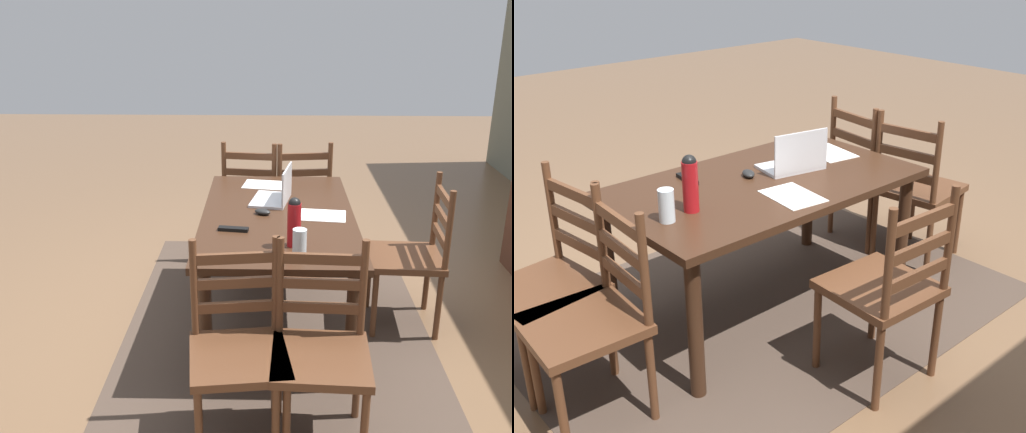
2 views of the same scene
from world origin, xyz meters
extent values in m
plane|color=brown|center=(0.00, 0.00, 0.00)|extent=(14.00, 14.00, 0.00)
cube|color=#47382D|center=(0.00, 0.00, 0.00)|extent=(2.61, 1.87, 0.01)
cube|color=#382114|center=(0.00, 0.00, 0.71)|extent=(1.58, 0.91, 0.04)
cylinder|color=#382114|center=(-0.71, -0.38, 0.35)|extent=(0.07, 0.07, 0.69)
cylinder|color=#382114|center=(0.71, -0.38, 0.35)|extent=(0.07, 0.07, 0.69)
cylinder|color=#382114|center=(-0.71, 0.38, 0.35)|extent=(0.07, 0.07, 0.69)
cylinder|color=#382114|center=(0.71, 0.38, 0.35)|extent=(0.07, 0.07, 0.69)
cube|color=#56331E|center=(1.12, -0.18, 0.45)|extent=(0.49, 0.49, 0.04)
cylinder|color=#56331E|center=(1.29, 0.03, 0.21)|extent=(0.04, 0.04, 0.43)
cylinder|color=#56331E|center=(0.91, -0.02, 0.21)|extent=(0.04, 0.04, 0.43)
cylinder|color=#56331E|center=(0.96, -0.40, 0.21)|extent=(0.04, 0.04, 0.43)
cylinder|color=#56331E|center=(0.90, -0.02, 0.70)|extent=(0.04, 0.04, 0.50)
cylinder|color=#56331E|center=(0.95, -0.40, 0.70)|extent=(0.04, 0.04, 0.50)
cube|color=#56331E|center=(0.92, -0.21, 0.60)|extent=(0.07, 0.36, 0.05)
cube|color=#56331E|center=(0.92, -0.21, 0.72)|extent=(0.07, 0.36, 0.05)
cube|color=#56331E|center=(0.92, -0.21, 0.85)|extent=(0.07, 0.36, 0.05)
cube|color=#56331E|center=(-1.12, 0.18, 0.45)|extent=(0.49, 0.49, 0.04)
cylinder|color=#56331E|center=(-1.29, -0.03, 0.21)|extent=(0.04, 0.04, 0.43)
cylinder|color=#56331E|center=(-1.34, 0.35, 0.21)|extent=(0.04, 0.04, 0.43)
cylinder|color=#56331E|center=(-0.91, 0.02, 0.21)|extent=(0.04, 0.04, 0.43)
cylinder|color=#56331E|center=(-0.96, 0.40, 0.21)|extent=(0.04, 0.04, 0.43)
cylinder|color=#56331E|center=(-0.90, 0.02, 0.70)|extent=(0.04, 0.04, 0.50)
cylinder|color=#56331E|center=(-0.95, 0.40, 0.70)|extent=(0.04, 0.04, 0.50)
cube|color=#56331E|center=(-0.92, 0.21, 0.60)|extent=(0.07, 0.36, 0.05)
cube|color=#56331E|center=(-0.92, 0.21, 0.72)|extent=(0.07, 0.36, 0.05)
cube|color=#56331E|center=(-0.92, 0.21, 0.85)|extent=(0.07, 0.36, 0.05)
cube|color=#56331E|center=(-1.12, -0.18, 0.45)|extent=(0.49, 0.49, 0.04)
cylinder|color=#56331E|center=(-1.34, -0.35, 0.21)|extent=(0.04, 0.04, 0.43)
cylinder|color=#56331E|center=(-1.29, 0.03, 0.21)|extent=(0.04, 0.04, 0.43)
cylinder|color=#56331E|center=(-0.96, -0.40, 0.21)|extent=(0.04, 0.04, 0.43)
cylinder|color=#56331E|center=(-0.91, -0.02, 0.21)|extent=(0.04, 0.04, 0.43)
cylinder|color=#56331E|center=(-0.95, -0.40, 0.70)|extent=(0.04, 0.04, 0.50)
cylinder|color=#56331E|center=(-0.90, -0.02, 0.70)|extent=(0.04, 0.04, 0.50)
cube|color=#56331E|center=(-0.92, -0.21, 0.60)|extent=(0.07, 0.36, 0.05)
cube|color=#56331E|center=(-0.92, -0.21, 0.72)|extent=(0.07, 0.36, 0.05)
cube|color=#56331E|center=(-0.92, -0.21, 0.85)|extent=(0.07, 0.36, 0.05)
cube|color=#56331E|center=(0.00, 0.79, 0.45)|extent=(0.46, 0.46, 0.04)
cylinder|color=#56331E|center=(0.18, 0.59, 0.21)|extent=(0.04, 0.04, 0.43)
cylinder|color=#56331E|center=(-0.20, 0.61, 0.21)|extent=(0.04, 0.04, 0.43)
cylinder|color=#56331E|center=(0.20, 0.97, 0.21)|extent=(0.04, 0.04, 0.43)
cylinder|color=#56331E|center=(-0.18, 0.99, 0.21)|extent=(0.04, 0.04, 0.43)
cylinder|color=#56331E|center=(0.20, 0.98, 0.70)|extent=(0.04, 0.04, 0.50)
cylinder|color=#56331E|center=(-0.18, 1.00, 0.70)|extent=(0.04, 0.04, 0.50)
cube|color=#56331E|center=(0.01, 0.99, 0.60)|extent=(0.36, 0.04, 0.05)
cube|color=#56331E|center=(0.01, 0.99, 0.72)|extent=(0.36, 0.04, 0.05)
cube|color=#56331E|center=(0.01, 0.99, 0.85)|extent=(0.36, 0.04, 0.05)
cube|color=#56331E|center=(1.12, 0.18, 0.45)|extent=(0.46, 0.46, 0.04)
cylinder|color=#56331E|center=(1.32, 0.36, 0.21)|extent=(0.04, 0.04, 0.43)
cylinder|color=#56331E|center=(1.30, -0.02, 0.21)|extent=(0.04, 0.04, 0.43)
cylinder|color=#56331E|center=(0.94, 0.38, 0.21)|extent=(0.04, 0.04, 0.43)
cylinder|color=#56331E|center=(0.92, 0.00, 0.21)|extent=(0.04, 0.04, 0.43)
cylinder|color=#56331E|center=(0.93, 0.38, 0.70)|extent=(0.04, 0.04, 0.50)
cylinder|color=#56331E|center=(0.91, 0.00, 0.70)|extent=(0.04, 0.04, 0.50)
cube|color=#56331E|center=(0.92, 0.19, 0.60)|extent=(0.04, 0.36, 0.05)
cube|color=#56331E|center=(0.92, 0.19, 0.72)|extent=(0.04, 0.36, 0.05)
cube|color=#56331E|center=(0.92, 0.19, 0.85)|extent=(0.04, 0.36, 0.05)
cube|color=silver|center=(-0.24, -0.05, 0.74)|extent=(0.36, 0.28, 0.02)
cube|color=silver|center=(-0.22, 0.06, 0.85)|extent=(0.32, 0.07, 0.21)
cube|color=#A5CCEA|center=(-0.22, 0.05, 0.85)|extent=(0.29, 0.06, 0.19)
cylinder|color=#A81419|center=(0.49, 0.08, 0.85)|extent=(0.07, 0.07, 0.23)
sphere|color=black|center=(0.49, 0.08, 0.97)|extent=(0.07, 0.07, 0.07)
cylinder|color=silver|center=(0.64, 0.10, 0.81)|extent=(0.07, 0.07, 0.15)
ellipsoid|color=black|center=(0.02, -0.09, 0.75)|extent=(0.09, 0.12, 0.03)
cube|color=black|center=(0.29, -0.25, 0.74)|extent=(0.07, 0.17, 0.02)
cube|color=white|center=(0.03, 0.26, 0.74)|extent=(0.24, 0.32, 0.00)
cube|color=white|center=(-0.58, -0.08, 0.74)|extent=(0.26, 0.33, 0.00)
camera|label=1|loc=(3.46, -0.05, 1.99)|focal=42.79mm
camera|label=2|loc=(2.00, 2.30, 1.89)|focal=44.78mm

